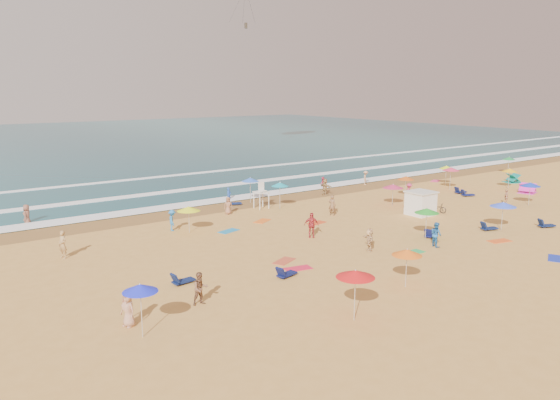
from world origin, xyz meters
TOP-DOWN VIEW (x-y plane):
  - ground at (0.00, 0.00)m, footprint 220.00×220.00m
  - ocean at (0.00, 84.00)m, footprint 220.00×140.00m
  - wet_sand at (0.00, 12.50)m, footprint 220.00×220.00m
  - surf_foam at (0.00, 21.32)m, footprint 200.00×18.70m
  - cabana at (7.93, -0.62)m, footprint 2.00×2.00m
  - cabana_roof at (7.93, -0.62)m, footprint 2.20×2.20m
  - bicycle at (9.83, -0.92)m, footprint 1.23×1.74m
  - lifeguard_stand at (-1.94, 9.77)m, footprint 1.20×1.20m
  - beach_umbrellas at (4.40, 0.49)m, footprint 70.09×27.77m
  - loungers at (3.79, -1.96)m, footprint 37.34×23.07m
  - towels at (1.21, -1.68)m, footprint 35.17×25.78m
  - popup_tents at (27.79, 1.79)m, footprint 7.29×6.82m
  - beachgoers at (-2.44, 3.98)m, footprint 39.84×25.15m

SIDE VIEW (x-z plane):
  - ground at x=0.00m, z-range 0.00..0.00m
  - ocean at x=0.00m, z-range -0.09..0.09m
  - wet_sand at x=0.00m, z-range 0.01..0.01m
  - towels at x=1.21m, z-range 0.00..0.03m
  - surf_foam at x=0.00m, z-range 0.08..0.12m
  - loungers at x=3.79m, z-range 0.00..0.34m
  - bicycle at x=9.83m, z-range 0.00..0.87m
  - popup_tents at x=27.79m, z-range 0.00..1.20m
  - beachgoers at x=-2.44m, z-range -0.25..1.89m
  - cabana at x=7.93m, z-range 0.00..2.00m
  - lifeguard_stand at x=-1.94m, z-range 0.00..2.10m
  - cabana_roof at x=7.93m, z-range 2.00..2.12m
  - beach_umbrellas at x=4.40m, z-range 1.73..2.54m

